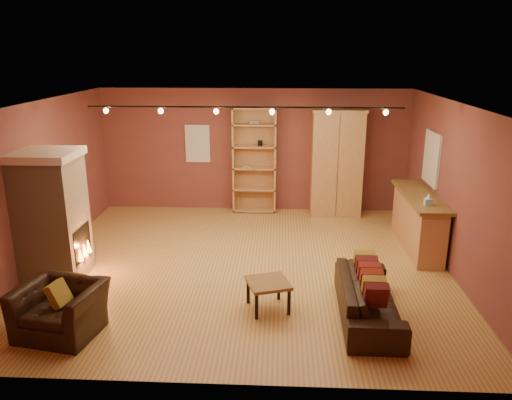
# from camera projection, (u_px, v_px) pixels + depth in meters

# --- Properties ---
(floor) EXTENTS (7.00, 7.00, 0.00)m
(floor) POSITION_uv_depth(u_px,v_px,m) (244.00, 265.00, 8.74)
(floor) COLOR #A77C3B
(floor) RESTS_ON ground
(ceiling) EXTENTS (7.00, 7.00, 0.00)m
(ceiling) POSITION_uv_depth(u_px,v_px,m) (243.00, 103.00, 7.93)
(ceiling) COLOR brown
(ceiling) RESTS_ON back_wall
(back_wall) EXTENTS (7.00, 0.02, 2.80)m
(back_wall) POSITION_uv_depth(u_px,v_px,m) (254.00, 150.00, 11.44)
(back_wall) COLOR brown
(back_wall) RESTS_ON floor
(left_wall) EXTENTS (0.02, 6.50, 2.80)m
(left_wall) POSITION_uv_depth(u_px,v_px,m) (39.00, 185.00, 8.50)
(left_wall) COLOR brown
(left_wall) RESTS_ON floor
(right_wall) EXTENTS (0.02, 6.50, 2.80)m
(right_wall) POSITION_uv_depth(u_px,v_px,m) (457.00, 191.00, 8.16)
(right_wall) COLOR brown
(right_wall) RESTS_ON floor
(fireplace) EXTENTS (1.01, 0.98, 2.12)m
(fireplace) POSITION_uv_depth(u_px,v_px,m) (52.00, 216.00, 8.01)
(fireplace) COLOR tan
(fireplace) RESTS_ON floor
(back_window) EXTENTS (0.56, 0.04, 0.86)m
(back_window) POSITION_uv_depth(u_px,v_px,m) (198.00, 144.00, 11.44)
(back_window) COLOR silver
(back_window) RESTS_ON back_wall
(bookcase) EXTENTS (0.98, 0.38, 2.41)m
(bookcase) POSITION_uv_depth(u_px,v_px,m) (255.00, 159.00, 11.37)
(bookcase) COLOR tan
(bookcase) RESTS_ON floor
(armoire) EXTENTS (1.18, 0.67, 2.39)m
(armoire) POSITION_uv_depth(u_px,v_px,m) (337.00, 163.00, 11.12)
(armoire) COLOR tan
(armoire) RESTS_ON floor
(bar_counter) EXTENTS (0.59, 2.21, 1.06)m
(bar_counter) POSITION_uv_depth(u_px,v_px,m) (418.00, 221.00, 9.35)
(bar_counter) COLOR tan
(bar_counter) RESTS_ON floor
(tissue_box) EXTENTS (0.11, 0.11, 0.21)m
(tissue_box) POSITION_uv_depth(u_px,v_px,m) (428.00, 200.00, 8.53)
(tissue_box) COLOR #83BBD2
(tissue_box) RESTS_ON bar_counter
(right_window) EXTENTS (0.05, 0.90, 1.00)m
(right_window) POSITION_uv_depth(u_px,v_px,m) (432.00, 158.00, 9.43)
(right_window) COLOR silver
(right_window) RESTS_ON right_wall
(loveseat) EXTENTS (0.62, 1.98, 0.80)m
(loveseat) POSITION_uv_depth(u_px,v_px,m) (369.00, 291.00, 6.94)
(loveseat) COLOR black
(loveseat) RESTS_ON floor
(armchair) EXTENTS (1.15, 0.86, 0.91)m
(armchair) POSITION_uv_depth(u_px,v_px,m) (59.00, 301.00, 6.54)
(armchair) COLOR black
(armchair) RESTS_ON floor
(coffee_table) EXTENTS (0.72, 0.72, 0.43)m
(coffee_table) POSITION_uv_depth(u_px,v_px,m) (268.00, 285.00, 7.17)
(coffee_table) COLOR olive
(coffee_table) RESTS_ON floor
(track_rail) EXTENTS (5.20, 0.09, 0.13)m
(track_rail) POSITION_uv_depth(u_px,v_px,m) (244.00, 109.00, 8.15)
(track_rail) COLOR black
(track_rail) RESTS_ON ceiling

